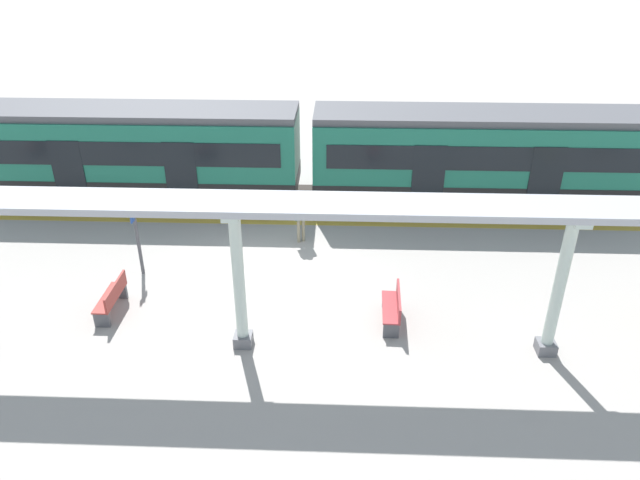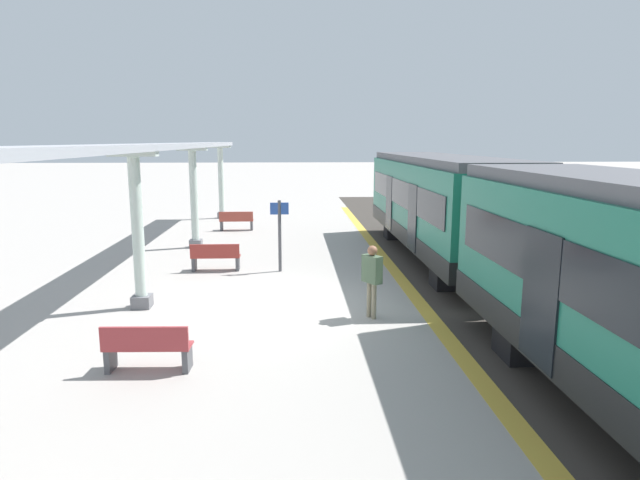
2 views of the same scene
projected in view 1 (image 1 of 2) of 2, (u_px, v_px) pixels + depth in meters
The scene contains 12 objects.
ground_plane at pixel (258, 275), 17.48m from camera, with size 176.00×176.00×0.00m, color #A49D97.
tactile_edge_strip at pixel (271, 222), 20.59m from camera, with size 0.37×38.88×0.01m, color gold.
trackbed at pixel (276, 201), 22.16m from camera, with size 3.20×50.88×0.01m, color #38332D.
train_near_carriage at pixel (135, 153), 21.47m from camera, with size 2.65×11.82×3.48m.
train_far_carriage at pixel (480, 157), 21.05m from camera, with size 2.65×11.82×3.48m.
canopy_pillar_third at pixel (239, 279), 13.71m from camera, with size 1.10×0.44×3.73m.
canopy_pillar_fourth at pixel (559, 286), 13.46m from camera, with size 1.10×0.44×3.73m.
canopy_beam at pixel (224, 204), 12.81m from camera, with size 1.20×31.01×0.16m, color #A8AAB2.
bench_near_end at pixel (394, 307), 15.24m from camera, with size 1.52×0.50×0.86m.
bench_far_end at pixel (112, 298), 15.64m from camera, with size 1.50×0.44×0.86m.
platform_info_sign at pixel (137, 233), 16.97m from camera, with size 0.56×0.10×2.20m.
passenger_waiting_near_edge at pixel (301, 212), 18.85m from camera, with size 0.44×0.53×1.68m.
Camera 1 is at (14.84, 2.42, 9.16)m, focal length 33.26 mm.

